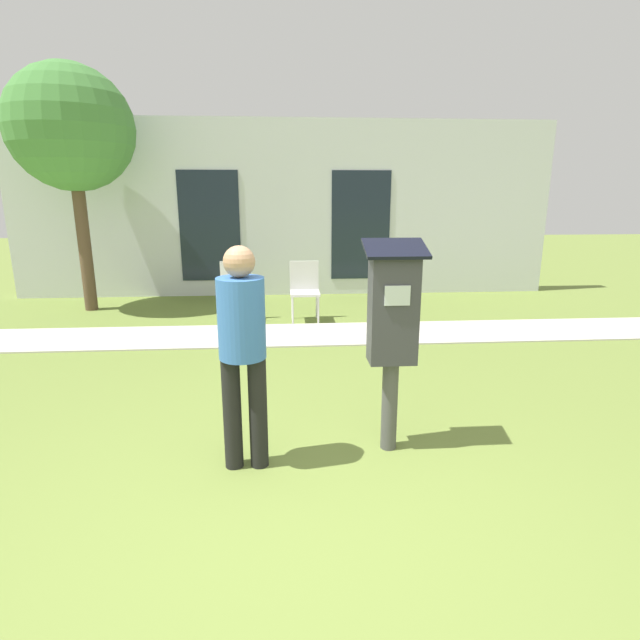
{
  "coord_description": "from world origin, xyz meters",
  "views": [
    {
      "loc": [
        -0.05,
        -2.48,
        1.91
      ],
      "look_at": [
        0.19,
        0.87,
        1.05
      ],
      "focal_mm": 28.0,
      "sensor_mm": 36.0,
      "label": 1
    }
  ],
  "objects_px": {
    "person_standing": "(242,342)",
    "outdoor_chair_left": "(235,287)",
    "outdoor_chair_middle": "(305,286)",
    "parking_meter": "(393,320)"
  },
  "relations": [
    {
      "from": "outdoor_chair_left",
      "to": "person_standing",
      "type": "bearing_deg",
      "value": -78.91
    },
    {
      "from": "person_standing",
      "to": "outdoor_chair_middle",
      "type": "height_order",
      "value": "person_standing"
    },
    {
      "from": "person_standing",
      "to": "outdoor_chair_left",
      "type": "relative_size",
      "value": 1.76
    },
    {
      "from": "outdoor_chair_left",
      "to": "outdoor_chair_middle",
      "type": "height_order",
      "value": "same"
    },
    {
      "from": "parking_meter",
      "to": "outdoor_chair_left",
      "type": "bearing_deg",
      "value": 110.71
    },
    {
      "from": "person_standing",
      "to": "outdoor_chair_left",
      "type": "distance_m",
      "value": 4.25
    },
    {
      "from": "outdoor_chair_left",
      "to": "outdoor_chair_middle",
      "type": "relative_size",
      "value": 1.0
    },
    {
      "from": "parking_meter",
      "to": "outdoor_chair_middle",
      "type": "bearing_deg",
      "value": 96.7
    },
    {
      "from": "person_standing",
      "to": "outdoor_chair_left",
      "type": "height_order",
      "value": "person_standing"
    },
    {
      "from": "outdoor_chair_left",
      "to": "parking_meter",
      "type": "bearing_deg",
      "value": -64.37
    }
  ]
}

